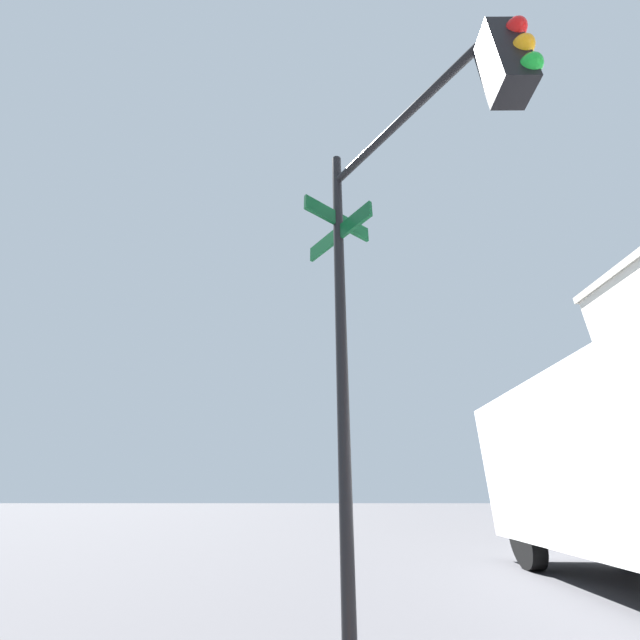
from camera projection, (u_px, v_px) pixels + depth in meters
The scene contains 1 object.
traffic_signal_near at pixel (406, 210), 3.50m from camera, with size 2.35×1.90×5.47m.
Camera 1 is at (-3.56, -7.12, 1.41)m, focal length 20.38 mm.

